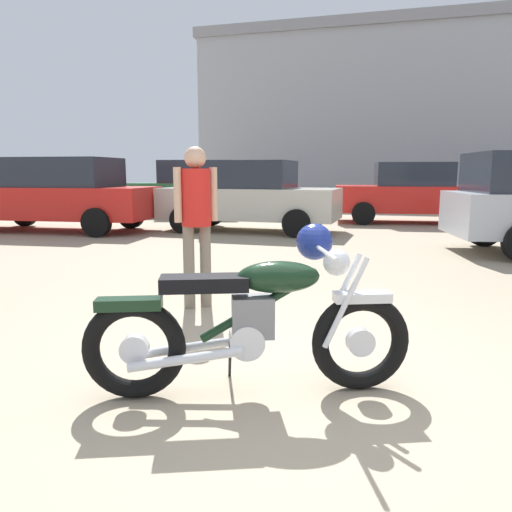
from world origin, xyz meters
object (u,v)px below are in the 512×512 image
at_px(white_estate_far, 412,193).
at_px(silver_sedan_mid, 250,196).
at_px(dark_sedan_left, 193,187).
at_px(vintage_motorcycle, 258,318).
at_px(bystander, 196,210).
at_px(blue_hatchback_right, 51,192).

relative_size(white_estate_far, silver_sedan_mid, 0.97).
relative_size(dark_sedan_left, silver_sedan_mid, 0.94).
distance_m(vintage_motorcycle, white_estate_far, 11.70).
bearing_deg(bystander, dark_sedan_left, 163.06).
bearing_deg(dark_sedan_left, blue_hatchback_right, 59.18).
xyz_separation_m(bystander, white_estate_far, (3.27, 9.58, -0.18)).
xyz_separation_m(dark_sedan_left, silver_sedan_mid, (2.70, -4.06, -0.08)).
distance_m(dark_sedan_left, silver_sedan_mid, 4.87).
xyz_separation_m(bystander, dark_sedan_left, (-3.49, 10.85, -0.10)).
distance_m(bystander, white_estate_far, 10.13).
distance_m(bystander, blue_hatchback_right, 8.09).
xyz_separation_m(white_estate_far, blue_hatchback_right, (-8.75, -3.63, 0.10)).
height_order(vintage_motorcycle, silver_sedan_mid, silver_sedan_mid).
bearing_deg(silver_sedan_mid, blue_hatchback_right, 17.11).
bearing_deg(vintage_motorcycle, bystander, 101.90).
xyz_separation_m(vintage_motorcycle, white_estate_far, (2.28, 11.47, 0.34)).
height_order(bystander, silver_sedan_mid, silver_sedan_mid).
bearing_deg(dark_sedan_left, white_estate_far, 160.64).
height_order(bystander, blue_hatchback_right, blue_hatchback_right).
bearing_deg(silver_sedan_mid, bystander, 103.61).
relative_size(bystander, blue_hatchback_right, 0.35).
distance_m(dark_sedan_left, blue_hatchback_right, 5.28).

